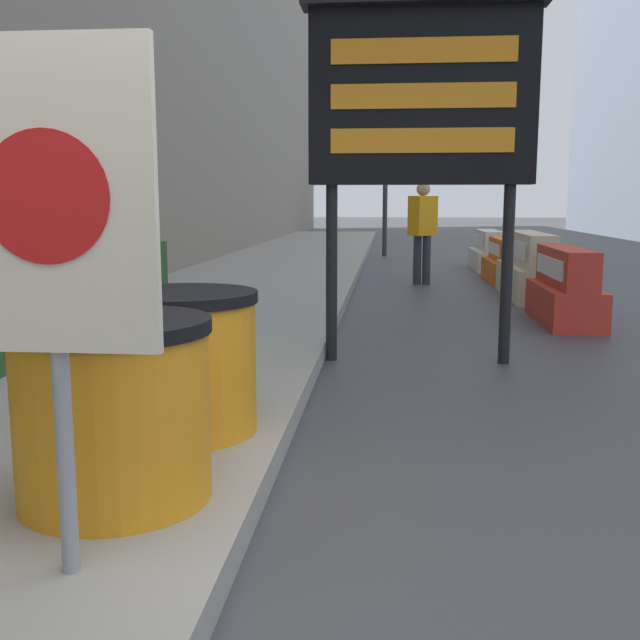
# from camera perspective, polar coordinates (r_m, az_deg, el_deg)

# --- Properties ---
(ground_plane) EXTENTS (120.00, 120.00, 0.00)m
(ground_plane) POSITION_cam_1_polar(r_m,az_deg,el_deg) (2.96, -6.70, -19.41)
(ground_plane) COLOR #3F3F42
(barrel_drum_foreground) EXTENTS (0.84, 0.84, 0.78)m
(barrel_drum_foreground) POSITION_cam_1_polar(r_m,az_deg,el_deg) (3.29, -15.49, -6.57)
(barrel_drum_foreground) COLOR orange
(barrel_drum_foreground) RESTS_ON sidewalk_left
(barrel_drum_middle) EXTENTS (0.84, 0.84, 0.78)m
(barrel_drum_middle) POSITION_cam_1_polar(r_m,az_deg,el_deg) (4.15, -10.51, -3.14)
(barrel_drum_middle) COLOR orange
(barrel_drum_middle) RESTS_ON sidewalk_left
(warning_sign) EXTENTS (0.70, 0.08, 1.77)m
(warning_sign) POSITION_cam_1_polar(r_m,az_deg,el_deg) (2.54, -19.90, 6.85)
(warning_sign) COLOR gray
(warning_sign) RESTS_ON sidewalk_left
(message_board) EXTENTS (2.01, 0.36, 3.07)m
(message_board) POSITION_cam_1_polar(r_m,az_deg,el_deg) (6.57, 7.78, 16.50)
(message_board) COLOR black
(message_board) RESTS_ON ground_plane
(jersey_barrier_red_striped) EXTENTS (0.59, 1.68, 0.87)m
(jersey_barrier_red_striped) POSITION_cam_1_polar(r_m,az_deg,el_deg) (9.08, 18.17, 2.17)
(jersey_barrier_red_striped) COLOR red
(jersey_barrier_red_striped) RESTS_ON ground_plane
(jersey_barrier_cream) EXTENTS (0.64, 2.13, 0.95)m
(jersey_barrier_cream) POSITION_cam_1_polar(r_m,az_deg,el_deg) (11.33, 15.62, 3.76)
(jersey_barrier_cream) COLOR beige
(jersey_barrier_cream) RESTS_ON ground_plane
(jersey_barrier_orange_far) EXTENTS (0.63, 1.67, 0.75)m
(jersey_barrier_orange_far) POSITION_cam_1_polar(r_m,az_deg,el_deg) (13.53, 13.94, 4.28)
(jersey_barrier_orange_far) COLOR orange
(jersey_barrier_orange_far) RESTS_ON ground_plane
(jersey_barrier_white) EXTENTS (0.64, 1.81, 0.80)m
(jersey_barrier_white) POSITION_cam_1_polar(r_m,az_deg,el_deg) (15.77, 12.73, 5.05)
(jersey_barrier_white) COLOR silver
(jersey_barrier_white) RESTS_ON ground_plane
(traffic_cone_near) EXTENTS (0.35, 0.35, 0.63)m
(traffic_cone_near) POSITION_cam_1_polar(r_m,az_deg,el_deg) (16.63, 12.10, 5.12)
(traffic_cone_near) COLOR black
(traffic_cone_near) RESTS_ON ground_plane
(traffic_cone_mid) EXTENTS (0.32, 0.32, 0.57)m
(traffic_cone_mid) POSITION_cam_1_polar(r_m,az_deg,el_deg) (17.35, 15.23, 5.06)
(traffic_cone_mid) COLOR black
(traffic_cone_mid) RESTS_ON ground_plane
(traffic_light_near_curb) EXTENTS (0.28, 0.45, 4.18)m
(traffic_light_near_curb) POSITION_cam_1_polar(r_m,az_deg,el_deg) (19.19, 5.05, 13.91)
(traffic_light_near_curb) COLOR #2D2D30
(traffic_light_near_curb) RESTS_ON ground_plane
(pedestrian_worker) EXTENTS (0.51, 0.50, 1.71)m
(pedestrian_worker) POSITION_cam_1_polar(r_m,az_deg,el_deg) (12.71, 7.82, 7.22)
(pedestrian_worker) COLOR #333338
(pedestrian_worker) RESTS_ON ground_plane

